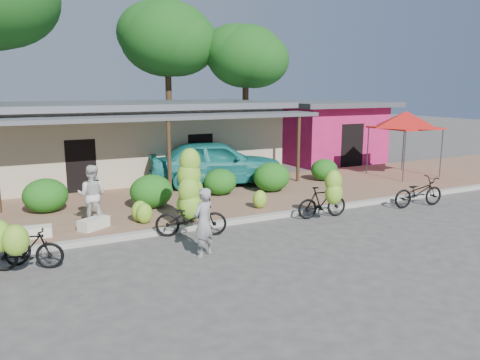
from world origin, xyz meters
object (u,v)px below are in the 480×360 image
(bike_left, at_px, (24,248))
(bystander, at_px, (92,195))
(tree_center_right, at_px, (163,37))
(tree_near_right, at_px, (242,55))
(bike_right, at_px, (326,198))
(sack_far, at_px, (37,232))
(red_canopy, at_px, (406,119))
(teal_van, at_px, (216,162))
(sack_near, at_px, (94,223))
(vendor, at_px, (204,222))
(bike_center, at_px, (190,202))
(bike_far_right, at_px, (418,192))

(bike_left, bearing_deg, bystander, -17.74)
(tree_center_right, xyz_separation_m, tree_near_right, (4.00, -2.00, -0.97))
(tree_center_right, xyz_separation_m, bike_right, (-0.00, -15.44, -6.15))
(sack_far, relative_size, bystander, 0.44)
(red_canopy, relative_size, teal_van, 0.66)
(sack_near, bearing_deg, bystander, 80.76)
(teal_van, bearing_deg, vendor, 168.20)
(red_canopy, distance_m, bike_center, 12.08)
(bike_center, relative_size, vendor, 1.40)
(tree_center_right, relative_size, bike_left, 5.40)
(tree_center_right, height_order, bystander, tree_center_right)
(tree_near_right, bearing_deg, sack_far, -135.77)
(tree_near_right, distance_m, red_canopy, 10.53)
(bike_far_right, xyz_separation_m, sack_far, (-11.80, 1.88, -0.25))
(bike_right, xyz_separation_m, vendor, (-4.55, -1.30, 0.16))
(bike_far_right, height_order, sack_far, bike_far_right)
(tree_center_right, distance_m, bike_right, 16.62)
(teal_van, bearing_deg, tree_near_right, -19.28)
(vendor, height_order, teal_van, teal_van)
(tree_center_right, relative_size, teal_van, 1.66)
(bike_left, bearing_deg, tree_near_right, -24.49)
(bike_center, bearing_deg, teal_van, -9.43)
(bike_right, xyz_separation_m, sack_far, (-8.04, 1.71, -0.42))
(sack_near, relative_size, bystander, 0.49)
(bike_right, bearing_deg, tree_center_right, 7.33)
(tree_center_right, relative_size, bystander, 5.15)
(bike_far_right, distance_m, vendor, 8.40)
(bike_far_right, bearing_deg, bystander, 82.53)
(bike_right, height_order, vendor, vendor)
(tree_center_right, xyz_separation_m, bike_center, (-4.17, -14.88, -5.94))
(tree_center_right, distance_m, bike_far_right, 17.25)
(bike_left, distance_m, bike_center, 4.37)
(tree_near_right, relative_size, vendor, 4.53)
(tree_near_right, bearing_deg, bike_right, -106.58)
(tree_center_right, bearing_deg, sack_near, -115.74)
(sack_far, bearing_deg, teal_van, 30.49)
(bike_far_right, bearing_deg, sack_far, 86.82)
(teal_van, bearing_deg, bike_left, 144.87)
(tree_center_right, bearing_deg, bike_left, -117.88)
(bike_left, distance_m, bike_right, 8.42)
(tree_center_right, xyz_separation_m, bike_far_right, (3.76, -15.60, -6.32))
(tree_center_right, relative_size, bike_right, 5.20)
(bystander, bearing_deg, bike_left, 81.32)
(tree_center_right, bearing_deg, tree_near_right, -26.57)
(red_canopy, bearing_deg, teal_van, 167.49)
(tree_near_right, bearing_deg, bike_far_right, -91.00)
(bike_left, distance_m, sack_near, 2.93)
(tree_center_right, bearing_deg, bike_center, -105.67)
(tree_center_right, distance_m, tree_near_right, 4.58)
(vendor, bearing_deg, tree_center_right, -132.85)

